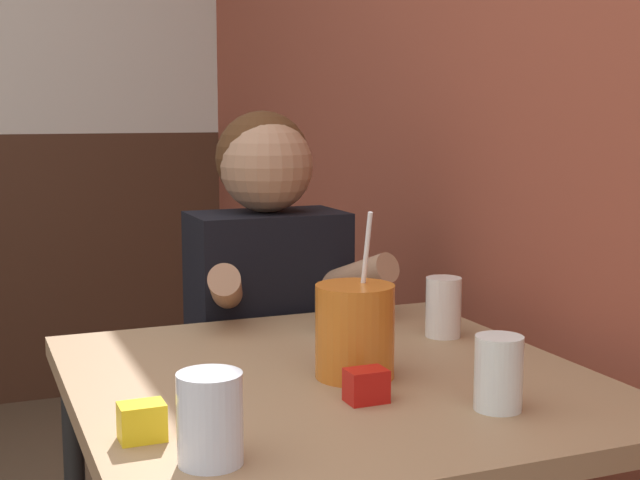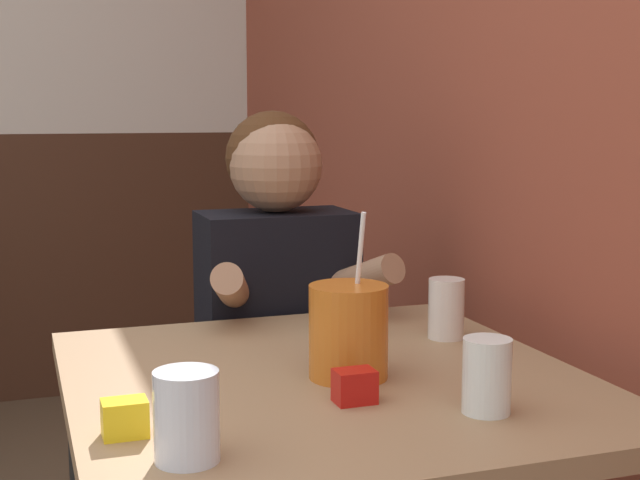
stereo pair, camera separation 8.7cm
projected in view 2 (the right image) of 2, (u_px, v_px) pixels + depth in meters
brick_wall_right at (377, 55)px, 2.54m from camera, size 0.08×4.76×2.70m
main_table at (326, 419)px, 1.47m from camera, size 0.83×0.87×0.76m
person_seated at (277, 358)px, 2.03m from camera, size 0.42×0.41×1.19m
cocktail_pitcher at (348, 331)px, 1.44m from camera, size 0.13×0.13×0.27m
glass_near_pitcher at (187, 416)px, 1.10m from camera, size 0.08×0.08×0.11m
glass_center at (487, 376)px, 1.27m from camera, size 0.07×0.07×0.11m
glass_far_side at (446, 309)px, 1.69m from camera, size 0.07×0.07×0.11m
glass_by_brick at (338, 311)px, 1.73m from camera, size 0.08×0.08×0.09m
condiment_ketchup at (355, 386)px, 1.32m from camera, size 0.06×0.04×0.05m
condiment_mustard at (125, 418)px, 1.18m from camera, size 0.06×0.04×0.05m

